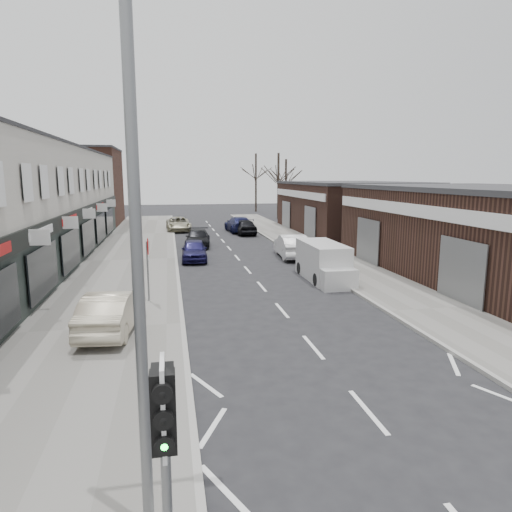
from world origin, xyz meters
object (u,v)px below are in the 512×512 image
parked_car_right_b (245,227)px  parked_car_right_a (291,246)px  street_lamp (149,224)px  warning_sign (148,251)px  white_van (324,263)px  parked_car_left_b (198,238)px  traffic_light (164,428)px  parked_car_left_c (178,224)px  sedan_on_pavement (111,311)px  parked_car_right_c (239,224)px  parked_car_left_a (194,250)px

parked_car_right_b → parked_car_right_a: bearing=93.1°
street_lamp → warning_sign: bearing=92.8°
white_van → parked_car_right_b: white_van is taller
white_van → parked_car_left_b: white_van is taller
traffic_light → parked_car_left_b: size_ratio=0.71×
parked_car_left_b → parked_car_right_b: size_ratio=1.06×
traffic_light → parked_car_left_c: traffic_light is taller
parked_car_right_b → warning_sign: bearing=69.0°
sedan_on_pavement → parked_car_right_b: sedan_on_pavement is taller
parked_car_left_c → warning_sign: bearing=-95.9°
white_van → parked_car_left_b: 13.57m
parked_car_right_b → parked_car_right_c: bearing=-84.1°
white_van → sedan_on_pavement: size_ratio=1.15×
warning_sign → parked_car_right_c: warning_sign is taller
traffic_light → parked_car_right_c: traffic_light is taller
street_lamp → white_van: size_ratio=1.65×
parked_car_left_a → parked_car_left_c: size_ratio=0.80×
parked_car_left_b → traffic_light: bearing=-88.7°
parked_car_right_b → parked_car_right_c: size_ratio=0.82×
parked_car_right_b → parked_car_left_a: bearing=65.1°
parked_car_left_a → parked_car_right_b: parked_car_right_b is taller
parked_car_left_a → parked_car_right_c: size_ratio=0.76×
sedan_on_pavement → parked_car_right_a: bearing=-120.4°
warning_sign → parked_car_right_a: (8.66, 9.48, -1.44)m
parked_car_left_a → parked_car_left_b: 5.74m
parked_car_left_c → parked_car_right_b: bearing=-35.0°
street_lamp → parked_car_left_b: street_lamp is taller
parked_car_left_c → traffic_light: bearing=-93.4°
parked_car_left_a → parked_car_left_c: 16.04m
parked_car_left_a → parked_car_right_a: parked_car_right_a is taller
traffic_light → white_van: size_ratio=0.64×
parked_car_right_b → parked_car_left_c: bearing=-34.7°
parked_car_right_b → traffic_light: bearing=77.4°
street_lamp → white_van: 17.96m
parked_car_right_a → parked_car_right_b: size_ratio=1.11×
parked_car_left_a → parked_car_right_c: bearing=73.3°
parked_car_left_b → parked_car_right_a: size_ratio=0.95×
sedan_on_pavement → traffic_light: bearing=106.3°
street_lamp → parked_car_right_a: 23.99m
parked_car_left_c → parked_car_right_c: parked_car_right_c is taller
white_van → parked_car_left_b: (-5.60, 12.35, -0.25)m
parked_car_left_c → parked_car_right_a: 17.50m
parked_car_left_a → parked_car_right_b: bearing=69.4°
parked_car_left_c → parked_car_left_a: bearing=-89.7°
traffic_light → sedan_on_pavement: 10.66m
street_lamp → warning_sign: 13.04m
traffic_light → warning_sign: traffic_light is taller
warning_sign → sedan_on_pavement: size_ratio=0.64×
sedan_on_pavement → parked_car_right_c: size_ratio=0.83×
parked_car_left_c → white_van: bearing=-75.2°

